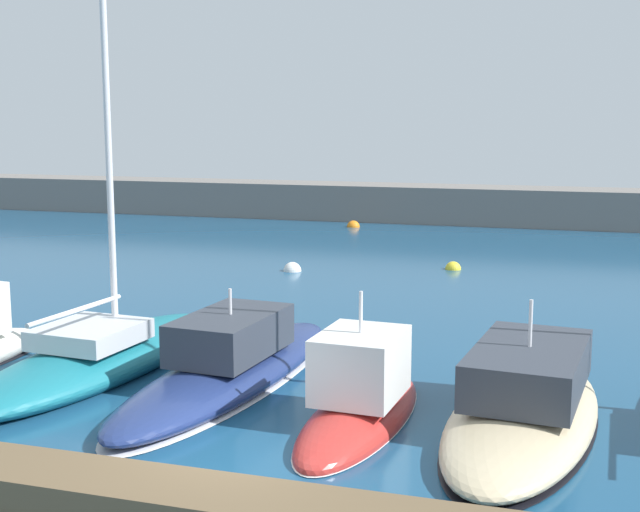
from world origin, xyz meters
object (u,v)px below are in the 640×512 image
mooring_buoy_orange (353,227)px  motorboat_sand_fifth (525,405)px  motorboat_navy_third (232,365)px  mooring_buoy_yellow (453,269)px  motorboat_red_fourth (361,402)px  mooring_buoy_white (292,271)px  sailboat_teal_second (102,350)px

mooring_buoy_orange → motorboat_sand_fifth: bearing=-68.7°
motorboat_navy_third → mooring_buoy_yellow: bearing=-4.7°
motorboat_sand_fifth → mooring_buoy_yellow: 19.04m
motorboat_red_fourth → mooring_buoy_orange: 33.32m
mooring_buoy_white → mooring_buoy_orange: bearing=95.4°
sailboat_teal_second → mooring_buoy_orange: (-1.50, 30.36, -0.51)m
sailboat_teal_second → motorboat_red_fourth: bearing=-98.8°
mooring_buoy_orange → motorboat_red_fourth: bearing=-74.6°
sailboat_teal_second → mooring_buoy_white: 15.09m
mooring_buoy_white → mooring_buoy_orange: mooring_buoy_orange is taller
motorboat_red_fourth → mooring_buoy_yellow: 19.33m
motorboat_red_fourth → mooring_buoy_white: size_ratio=8.25×
sailboat_teal_second → motorboat_sand_fifth: (10.74, -0.99, -0.05)m
motorboat_navy_third → mooring_buoy_yellow: motorboat_navy_third is taller
motorboat_red_fourth → mooring_buoy_yellow: motorboat_red_fourth is taller
motorboat_navy_third → mooring_buoy_yellow: size_ratio=15.46×
sailboat_teal_second → motorboat_navy_third: sailboat_teal_second is taller
motorboat_navy_third → motorboat_sand_fifth: motorboat_sand_fifth is taller
motorboat_red_fourth → mooring_buoy_orange: (-8.87, 32.12, -0.42)m
motorboat_navy_third → motorboat_red_fourth: 4.11m
motorboat_sand_fifth → mooring_buoy_orange: size_ratio=11.47×
mooring_buoy_yellow → mooring_buoy_orange: bearing=121.7°
motorboat_red_fourth → motorboat_sand_fifth: bearing=-74.2°
motorboat_navy_third → motorboat_sand_fifth: size_ratio=1.19×
sailboat_teal_second → mooring_buoy_white: (-0.05, 15.08, -0.51)m
mooring_buoy_white → sailboat_teal_second: bearing=-89.8°
motorboat_navy_third → mooring_buoy_orange: (-5.14, 30.37, -0.44)m
motorboat_navy_third → motorboat_sand_fifth: bearing=-93.6°
motorboat_red_fourth → motorboat_sand_fifth: (3.37, 0.77, 0.04)m
sailboat_teal_second → motorboat_sand_fifth: bearing=-90.7°
motorboat_navy_third → mooring_buoy_orange: bearing=13.9°
motorboat_navy_third → mooring_buoy_yellow: 17.78m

